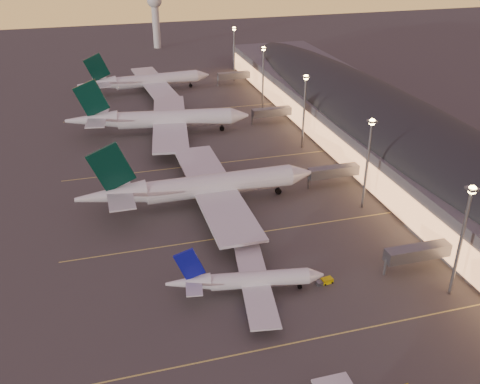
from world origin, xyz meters
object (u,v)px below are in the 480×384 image
at_px(airliner_narrow_north, 246,280).
at_px(radar_tower, 155,11).
at_px(airliner_wide_mid, 159,119).
at_px(airliner_wide_near, 200,187).
at_px(airliner_wide_far, 146,81).
at_px(baggage_tug_c, 325,281).

bearing_deg(airliner_narrow_north, radar_tower, 95.43).
bearing_deg(airliner_wide_mid, airliner_wide_near, -78.71).
bearing_deg(airliner_wide_far, radar_tower, 74.13).
distance_m(airliner_narrow_north, airliner_wide_mid, 100.08).
relative_size(airliner_wide_near, baggage_tug_c, 16.88).
height_order(airliner_wide_mid, airliner_wide_far, airliner_wide_mid).
height_order(airliner_narrow_north, radar_tower, radar_tower).
xyz_separation_m(airliner_wide_mid, radar_tower, (19.93, 147.75, 16.34)).
xyz_separation_m(airliner_wide_far, radar_tower, (18.09, 92.29, 16.85)).
xyz_separation_m(airliner_wide_far, baggage_tug_c, (19.84, -157.10, -4.50)).
xyz_separation_m(airliner_wide_near, airliner_wide_mid, (-2.98, 58.49, 0.03)).
height_order(airliner_wide_near, airliner_wide_far, airliner_wide_near).
bearing_deg(airliner_wide_near, radar_tower, 84.88).
bearing_deg(airliner_wide_far, baggage_tug_c, -87.58).
relative_size(airliner_narrow_north, airliner_wide_far, 0.56).
height_order(airliner_wide_near, baggage_tug_c, airliner_wide_near).
bearing_deg(radar_tower, baggage_tug_c, -89.60).
height_order(airliner_wide_mid, radar_tower, radar_tower).
bearing_deg(airliner_narrow_north, airliner_wide_far, 99.91).
bearing_deg(baggage_tug_c, airliner_wide_mid, 94.30).
relative_size(airliner_narrow_north, radar_tower, 1.05).
relative_size(airliner_wide_near, airliner_wide_far, 1.09).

